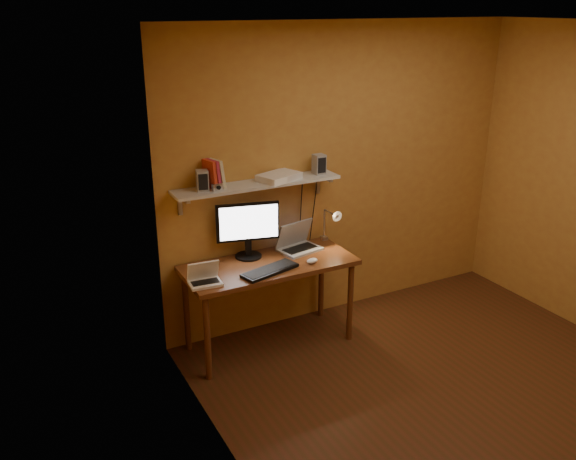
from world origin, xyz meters
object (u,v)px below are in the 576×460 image
keyboard (270,270)px  mouse (312,261)px  monitor (248,227)px  router (279,177)px  desk (269,272)px  wall_shelf (258,185)px  shelf_camera (217,187)px  speaker_right (319,164)px  laptop (297,242)px  speaker_left (202,180)px  desk_lamp (331,221)px  netbook (204,277)px

keyboard → mouse: size_ratio=4.57×
monitor → router: router is taller
desk → wall_shelf: 0.72m
keyboard → mouse: bearing=-14.7°
keyboard → shelf_camera: 0.76m
keyboard → router: 0.77m
desk → speaker_right: size_ratio=8.46×
laptop → speaker_left: (-0.80, 0.04, 0.64)m
keyboard → desk: bearing=50.9°
monitor → laptop: monitor is taller
desk → desk_lamp: desk_lamp is taller
laptop → netbook: laptop is taller
keyboard → mouse: 0.38m
wall_shelf → keyboard: size_ratio=2.94×
speaker_right → mouse: bearing=-126.6°
router → speaker_right: bearing=2.7°
monitor → netbook: 0.62m
laptop → speaker_left: size_ratio=2.41×
desk → mouse: mouse is taller
netbook → router: router is taller
speaker_right → router: 0.39m
keyboard → speaker_right: 1.01m
router → wall_shelf: bearing=175.2°
shelf_camera → router: bearing=4.3°
netbook → speaker_right: speaker_right is taller
monitor → desk: bearing=-48.7°
router → speaker_left: bearing=178.8°
monitor → router: 0.48m
mouse → speaker_right: bearing=39.0°
netbook → mouse: bearing=2.4°
desk_lamp → router: bearing=173.7°
netbook → router: size_ratio=0.76×
speaker_right → speaker_left: bearing=179.7°
wall_shelf → desk_lamp: (0.66, -0.07, -0.40)m
mouse → shelf_camera: bearing=141.1°
desk_lamp → speaker_left: (-1.12, 0.07, 0.50)m
netbook → shelf_camera: 0.69m
mouse → laptop: bearing=69.7°
keyboard → speaker_left: bearing=123.0°
laptop → desk_lamp: 0.35m
laptop → desk_lamp: (0.32, -0.02, 0.14)m
netbook → keyboard: (0.52, -0.04, -0.04)m
wall_shelf → mouse: bearing=-49.0°
wall_shelf → router: 0.19m
monitor → shelf_camera: 0.47m
wall_shelf → laptop: bearing=-7.7°
wall_shelf → netbook: size_ratio=5.54×
mouse → netbook: bearing=162.4°
mouse → shelf_camera: shelf_camera is taller
desk → netbook: netbook is taller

